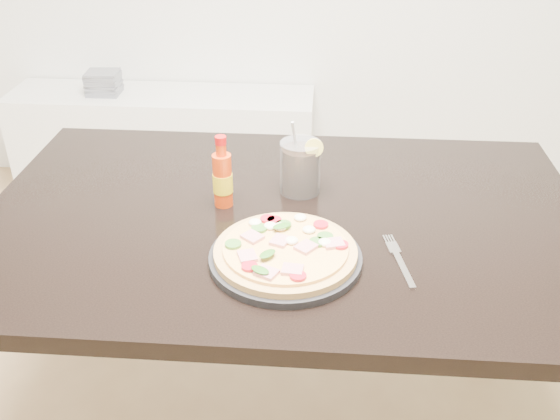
# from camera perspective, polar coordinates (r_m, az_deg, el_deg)

# --- Properties ---
(dining_table) EXTENTS (1.40, 0.90, 0.75)m
(dining_table) POSITION_cam_1_polar(r_m,az_deg,el_deg) (1.49, 0.35, -3.06)
(dining_table) COLOR black
(dining_table) RESTS_ON ground
(plate) EXTENTS (0.31, 0.31, 0.02)m
(plate) POSITION_cam_1_polar(r_m,az_deg,el_deg) (1.28, 0.50, -4.40)
(plate) COLOR black
(plate) RESTS_ON dining_table
(pizza) EXTENTS (0.29, 0.29, 0.03)m
(pizza) POSITION_cam_1_polar(r_m,az_deg,el_deg) (1.27, 0.51, -3.62)
(pizza) COLOR tan
(pizza) RESTS_ON plate
(hot_sauce_bottle) EXTENTS (0.05, 0.05, 0.18)m
(hot_sauce_bottle) POSITION_cam_1_polar(r_m,az_deg,el_deg) (1.45, -5.27, 2.89)
(hot_sauce_bottle) COLOR red
(hot_sauce_bottle) RESTS_ON dining_table
(cola_cup) EXTENTS (0.10, 0.10, 0.19)m
(cola_cup) POSITION_cam_1_polar(r_m,az_deg,el_deg) (1.51, 1.87, 3.83)
(cola_cup) COLOR black
(cola_cup) RESTS_ON dining_table
(fork) EXTENTS (0.05, 0.19, 0.00)m
(fork) POSITION_cam_1_polar(r_m,az_deg,el_deg) (1.31, 10.77, -4.39)
(fork) COLOR silver
(fork) RESTS_ON dining_table
(media_console) EXTENTS (1.40, 0.34, 0.50)m
(media_console) POSITION_cam_1_polar(r_m,az_deg,el_deg) (3.04, -10.46, 5.98)
(media_console) COLOR white
(media_console) RESTS_ON ground
(cd_stack) EXTENTS (0.14, 0.12, 0.10)m
(cd_stack) POSITION_cam_1_polar(r_m,az_deg,el_deg) (2.99, -15.84, 11.13)
(cd_stack) COLOR slate
(cd_stack) RESTS_ON media_console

